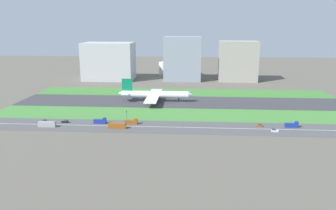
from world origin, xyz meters
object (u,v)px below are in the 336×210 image
(truck_2, at_px, (292,125))
(traffic_light, at_px, (127,115))
(car_0, at_px, (275,130))
(hangar_building, at_px, (182,59))
(terminal_building, at_px, (109,61))
(car_3, at_px, (44,121))
(airliner, at_px, (154,94))
(bus_0, at_px, (117,126))
(car_2, at_px, (259,125))
(fuel_tank_west, at_px, (165,68))
(office_tower, at_px, (238,61))
(truck_1, at_px, (100,121))
(car_1, at_px, (65,121))
(truck_0, at_px, (132,122))
(bus_1, at_px, (47,124))
(fuel_tank_centre, at_px, (186,69))

(truck_2, distance_m, traffic_light, 110.69)
(car_0, distance_m, hangar_building, 203.68)
(traffic_light, relative_size, terminal_building, 0.12)
(car_3, bearing_deg, airliner, 44.70)
(bus_0, height_order, car_2, bus_0)
(traffic_light, distance_m, fuel_tank_west, 219.25)
(car_3, bearing_deg, office_tower, 49.67)
(truck_1, height_order, car_1, truck_1)
(car_2, relative_size, truck_2, 0.52)
(truck_0, xyz_separation_m, hangar_building, (28.90, 182.00, 23.89))
(truck_0, bearing_deg, bus_1, -169.54)
(truck_2, bearing_deg, traffic_light, 175.86)
(airliner, relative_size, car_2, 14.77)
(bus_0, relative_size, traffic_light, 1.61)
(car_1, relative_size, hangar_building, 0.09)
(car_2, distance_m, terminal_building, 232.69)
(truck_0, height_order, bus_0, truck_0)
(car_0, xyz_separation_m, fuel_tank_west, (-87.48, 237.00, 7.28))
(truck_1, relative_size, car_3, 1.91)
(truck_0, distance_m, office_tower, 205.78)
(truck_0, height_order, office_tower, office_tower)
(truck_0, relative_size, car_1, 1.91)
(truck_0, relative_size, traffic_light, 1.17)
(car_2, height_order, car_0, same)
(terminal_building, distance_m, hangar_building, 87.91)
(airliner, bearing_deg, truck_0, -96.54)
(terminal_building, relative_size, fuel_tank_centre, 2.44)
(terminal_building, distance_m, office_tower, 152.54)
(car_1, relative_size, car_3, 1.00)
(car_0, distance_m, fuel_tank_centre, 244.63)
(bus_1, height_order, fuel_tank_west, fuel_tank_west)
(bus_0, xyz_separation_m, truck_2, (113.23, 10.00, -0.15))
(car_0, bearing_deg, traffic_light, -10.51)
(airliner, distance_m, bus_0, 79.64)
(bus_1, relative_size, terminal_building, 0.20)
(truck_0, distance_m, terminal_building, 192.38)
(bus_1, xyz_separation_m, car_2, (138.68, 10.00, -0.90))
(airliner, xyz_separation_m, truck_0, (-7.79, -68.00, -4.56))
(bus_0, relative_size, terminal_building, 0.20)
(truck_1, height_order, fuel_tank_west, fuel_tank_west)
(truck_0, bearing_deg, terminal_building, 107.94)
(truck_1, distance_m, fuel_tank_centre, 233.23)
(traffic_light, height_order, terminal_building, terminal_building)
(traffic_light, relative_size, hangar_building, 0.14)
(terminal_building, bearing_deg, fuel_tank_west, 35.23)
(airliner, xyz_separation_m, bus_1, (-61.97, -78.00, -4.41))
(truck_0, relative_size, fuel_tank_west, 0.51)
(bus_0, distance_m, fuel_tank_west, 237.41)
(terminal_building, height_order, office_tower, office_tower)
(bus_0, distance_m, hangar_building, 196.88)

